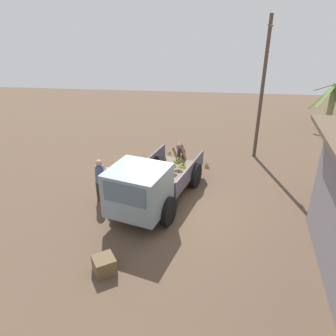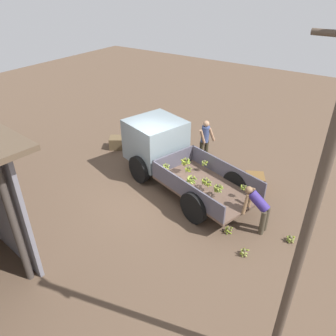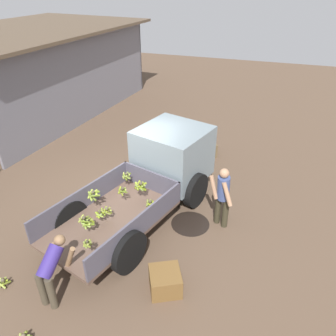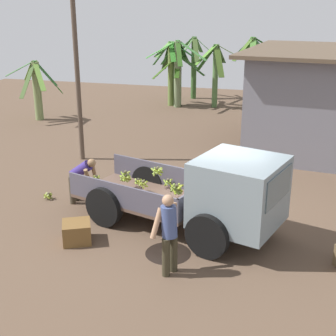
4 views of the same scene
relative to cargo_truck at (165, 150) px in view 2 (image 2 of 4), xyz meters
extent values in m
plane|color=brown|center=(-0.25, 1.00, -1.03)|extent=(36.00, 36.00, 0.00)
cylinder|color=black|center=(-0.83, -1.03, -1.03)|extent=(0.97, 0.97, 0.01)
cube|color=brown|center=(-1.92, 0.57, -0.51)|extent=(3.46, 2.58, 0.08)
cube|color=#514D5B|center=(-1.68, 1.40, -0.20)|extent=(2.97, 0.93, 0.55)
cube|color=#514D5B|center=(-2.17, -0.25, -0.20)|extent=(2.97, 0.93, 0.55)
cube|color=#514D5B|center=(-0.47, 0.14, -0.20)|extent=(0.55, 1.71, 0.55)
cube|color=gray|center=(0.49, -0.15, 0.17)|extent=(2.12, 2.15, 1.44)
cube|color=#4C606B|center=(1.31, -0.39, 0.45)|extent=(0.43, 1.34, 0.63)
cylinder|color=black|center=(0.50, 0.81, -0.55)|extent=(0.98, 0.48, 0.96)
cylinder|color=black|center=(-0.02, -0.95, -0.55)|extent=(0.98, 0.48, 0.96)
cylinder|color=black|center=(-2.10, 1.58, -0.55)|extent=(0.98, 0.48, 0.96)
cylinder|color=black|center=(-2.63, -0.17, -0.55)|extent=(0.98, 0.48, 0.96)
sphere|color=#4B4330|center=(-1.44, -0.21, -0.10)|extent=(0.08, 0.08, 0.08)
cylinder|color=#94A730|center=(-1.40, -0.25, -0.17)|extent=(0.12, 0.13, 0.16)
cylinder|color=olive|center=(-1.39, -0.21, -0.17)|extent=(0.06, 0.14, 0.16)
cylinder|color=olive|center=(-1.40, -0.17, -0.17)|extent=(0.14, 0.13, 0.16)
cylinder|color=olive|center=(-1.45, -0.15, -0.15)|extent=(0.18, 0.08, 0.12)
cylinder|color=olive|center=(-1.48, -0.20, -0.17)|extent=(0.09, 0.14, 0.17)
cylinder|color=#94A524|center=(-1.49, -0.25, -0.16)|extent=(0.14, 0.16, 0.14)
cylinder|color=olive|center=(-1.45, -0.27, -0.16)|extent=(0.17, 0.07, 0.14)
sphere|color=#4D4632|center=(-2.48, 0.89, -0.05)|extent=(0.08, 0.08, 0.08)
cylinder|color=olive|center=(-2.41, 0.91, -0.11)|extent=(0.08, 0.19, 0.14)
cylinder|color=#A3B042|center=(-2.47, 0.97, -0.10)|extent=(0.19, 0.06, 0.12)
cylinder|color=olive|center=(-2.54, 0.92, -0.12)|extent=(0.10, 0.17, 0.16)
cylinder|color=olive|center=(-2.53, 0.84, -0.10)|extent=(0.17, 0.15, 0.13)
cylinder|color=olive|center=(-2.44, 0.84, -0.11)|extent=(0.17, 0.13, 0.15)
sphere|color=brown|center=(-1.71, 1.09, 0.06)|extent=(0.08, 0.08, 0.08)
cylinder|color=olive|center=(-1.77, 1.15, -0.03)|extent=(0.17, 0.18, 0.20)
cylinder|color=olive|center=(-1.78, 1.08, -0.03)|extent=(0.08, 0.20, 0.21)
cylinder|color=olive|center=(-1.76, 1.01, 0.01)|extent=(0.23, 0.16, 0.13)
cylinder|color=#95AD29|center=(-1.68, 1.03, -0.03)|extent=(0.21, 0.14, 0.19)
cylinder|color=olive|center=(-1.62, 1.08, -0.01)|extent=(0.08, 0.23, 0.16)
cylinder|color=#98A540|center=(-1.64, 1.14, -0.01)|extent=(0.15, 0.22, 0.17)
cylinder|color=#9EB03B|center=(-1.70, 1.18, -0.02)|extent=(0.22, 0.07, 0.18)
sphere|color=brown|center=(-1.94, 0.65, -0.15)|extent=(0.08, 0.08, 0.08)
cylinder|color=#9BB139|center=(-1.89, 0.59, -0.22)|extent=(0.17, 0.16, 0.15)
cylinder|color=olive|center=(-1.88, 0.67, -0.23)|extent=(0.08, 0.17, 0.18)
cylinder|color=#93AF26|center=(-1.92, 0.72, -0.23)|extent=(0.18, 0.08, 0.17)
cylinder|color=olive|center=(-2.00, 0.70, -0.20)|extent=(0.16, 0.18, 0.12)
cylinder|color=olive|center=(-2.02, 0.62, -0.20)|extent=(0.10, 0.21, 0.12)
cylinder|color=olive|center=(-1.95, 0.59, -0.23)|extent=(0.18, 0.09, 0.17)
sphere|color=#4B4431|center=(-0.59, 0.77, -0.05)|extent=(0.07, 0.07, 0.07)
cylinder|color=olive|center=(-0.61, 0.71, -0.12)|extent=(0.17, 0.08, 0.16)
cylinder|color=#939F46|center=(-0.55, 0.73, -0.12)|extent=(0.14, 0.14, 0.17)
cylinder|color=#5F7321|center=(-0.52, 0.77, -0.10)|extent=(0.05, 0.19, 0.13)
cylinder|color=olive|center=(-0.54, 0.83, -0.10)|extent=(0.17, 0.15, 0.13)
cylinder|color=#939D41|center=(-0.62, 0.84, -0.10)|extent=(0.19, 0.11, 0.12)
cylinder|color=olive|center=(-0.64, 0.79, -0.12)|extent=(0.09, 0.16, 0.17)
cylinder|color=olive|center=(-0.65, 0.73, -0.11)|extent=(0.13, 0.18, 0.14)
sphere|color=#413B2A|center=(-3.08, 0.47, -0.06)|extent=(0.07, 0.07, 0.07)
cylinder|color=olive|center=(-3.12, 0.49, -0.12)|extent=(0.11, 0.13, 0.13)
cylinder|color=olive|center=(-3.13, 0.45, -0.11)|extent=(0.09, 0.14, 0.12)
cylinder|color=olive|center=(-3.08, 0.42, -0.12)|extent=(0.14, 0.04, 0.13)
cylinder|color=olive|center=(-3.04, 0.44, -0.12)|extent=(0.10, 0.13, 0.13)
cylinder|color=#9BAB3C|center=(-3.03, 0.49, -0.11)|extent=(0.09, 0.14, 0.12)
cylinder|color=#89A22B|center=(-3.07, 0.52, -0.11)|extent=(0.14, 0.05, 0.12)
sphere|color=#463F2D|center=(-1.28, 0.56, -0.01)|extent=(0.08, 0.08, 0.08)
cylinder|color=olive|center=(-1.22, 0.57, -0.09)|extent=(0.07, 0.16, 0.17)
cylinder|color=olive|center=(-1.28, 0.63, -0.07)|extent=(0.18, 0.06, 0.13)
cylinder|color=olive|center=(-1.33, 0.58, -0.09)|extent=(0.08, 0.16, 0.16)
cylinder|color=olive|center=(-1.32, 0.50, -0.06)|extent=(0.16, 0.15, 0.12)
cylinder|color=#90B034|center=(-1.24, 0.51, -0.08)|extent=(0.15, 0.14, 0.16)
sphere|color=#423B2A|center=(-2.46, 0.83, -0.12)|extent=(0.09, 0.09, 0.09)
cylinder|color=olive|center=(-2.55, 0.82, -0.17)|extent=(0.06, 0.22, 0.12)
cylinder|color=olive|center=(-2.52, 0.75, -0.17)|extent=(0.20, 0.17, 0.12)
cylinder|color=#8EA33A|center=(-2.45, 0.75, -0.19)|extent=(0.21, 0.07, 0.16)
cylinder|color=olive|center=(-2.39, 0.77, -0.17)|extent=(0.16, 0.20, 0.13)
cylinder|color=#929F3E|center=(-2.39, 0.83, -0.20)|extent=(0.07, 0.19, 0.18)
cylinder|color=olive|center=(-2.41, 0.89, -0.19)|extent=(0.18, 0.17, 0.16)
cylinder|color=olive|center=(-2.46, 0.90, -0.19)|extent=(0.20, 0.06, 0.16)
cylinder|color=olive|center=(-2.51, 0.88, -0.20)|extent=(0.17, 0.16, 0.18)
sphere|color=#47402E|center=(-0.97, 0.21, 0.01)|extent=(0.09, 0.09, 0.09)
cylinder|color=olive|center=(-0.95, 0.30, -0.05)|extent=(0.24, 0.09, 0.15)
cylinder|color=olive|center=(-1.03, 0.29, -0.04)|extent=(0.23, 0.19, 0.13)
cylinder|color=olive|center=(-1.07, 0.22, -0.05)|extent=(0.07, 0.24, 0.15)
cylinder|color=olive|center=(-1.03, 0.15, -0.08)|extent=(0.18, 0.19, 0.20)
cylinder|color=olive|center=(-0.98, 0.14, -0.08)|extent=(0.20, 0.06, 0.21)
cylinder|color=olive|center=(-0.93, 0.14, -0.08)|extent=(0.20, 0.15, 0.21)
cylinder|color=#8FA226|center=(-0.89, 0.19, -0.07)|extent=(0.09, 0.23, 0.19)
cylinder|color=olive|center=(-0.92, 0.24, -0.09)|extent=(0.15, 0.18, 0.23)
sphere|color=#453E2D|center=(-2.09, 0.74, -0.15)|extent=(0.07, 0.07, 0.07)
cylinder|color=olive|center=(-2.08, 0.68, -0.20)|extent=(0.16, 0.06, 0.13)
cylinder|color=olive|center=(-2.04, 0.71, -0.20)|extent=(0.12, 0.15, 0.13)
cylinder|color=olive|center=(-2.03, 0.77, -0.19)|extent=(0.11, 0.17, 0.11)
cylinder|color=olive|center=(-2.08, 0.79, -0.22)|extent=(0.14, 0.06, 0.15)
cylinder|color=#87A420|center=(-2.14, 0.77, -0.20)|extent=(0.11, 0.16, 0.13)
cylinder|color=#98B242|center=(-2.15, 0.72, -0.20)|extent=(0.11, 0.16, 0.12)
cylinder|color=#3F3833|center=(0.05, 5.55, 0.65)|extent=(0.16, 0.16, 3.36)
cylinder|color=brown|center=(-5.32, 4.26, 2.05)|extent=(0.15, 0.15, 6.16)
cylinder|color=#363120|center=(-0.64, -1.85, -0.63)|extent=(0.21, 0.21, 0.79)
cylinder|color=#363120|center=(-0.54, -1.65, -0.63)|extent=(0.21, 0.21, 0.79)
cylinder|color=#405184|center=(-0.61, -1.74, 0.07)|extent=(0.43, 0.41, 0.64)
sphere|color=tan|center=(-0.63, -1.73, 0.49)|extent=(0.22, 0.22, 0.22)
cylinder|color=tan|center=(-0.82, -1.87, 0.06)|extent=(0.23, 0.34, 0.58)
cylinder|color=tan|center=(-0.62, -1.52, 0.05)|extent=(0.22, 0.30, 0.59)
cylinder|color=#463D2F|center=(-3.93, 1.00, -0.65)|extent=(0.16, 0.16, 0.75)
cylinder|color=#463D2F|center=(-3.94, 0.79, -0.65)|extent=(0.16, 0.16, 0.75)
cylinder|color=navy|center=(-3.70, 0.87, -0.11)|extent=(0.66, 0.33, 0.57)
sphere|color=#8C6746|center=(-3.37, 0.85, 0.13)|extent=(0.21, 0.21, 0.21)
cylinder|color=#8C6746|center=(-3.40, 1.04, -0.23)|extent=(0.12, 0.26, 0.56)
cylinder|color=#8C6746|center=(-3.41, 0.66, -0.22)|extent=(0.12, 0.31, 0.55)
sphere|color=brown|center=(-3.87, 2.03, -0.86)|extent=(0.08, 0.08, 0.08)
cylinder|color=#9EB048|center=(-3.93, 2.03, -0.93)|extent=(0.05, 0.17, 0.17)
cylinder|color=#8DA231|center=(-3.87, 1.95, -0.91)|extent=(0.19, 0.05, 0.13)
cylinder|color=olive|center=(-3.81, 2.01, -0.94)|extent=(0.09, 0.16, 0.18)
cylinder|color=#99AA43|center=(-3.83, 2.07, -0.94)|extent=(0.13, 0.13, 0.18)
cylinder|color=olive|center=(-3.89, 2.09, -0.93)|extent=(0.17, 0.11, 0.16)
sphere|color=brown|center=(-3.17, 1.49, -0.87)|extent=(0.07, 0.07, 0.07)
cylinder|color=olive|center=(-3.14, 1.53, -0.95)|extent=(0.14, 0.13, 0.17)
cylinder|color=#87A328|center=(-3.21, 1.53, -0.94)|extent=(0.14, 0.13, 0.17)
cylinder|color=#8EA030|center=(-3.23, 1.45, -0.94)|extent=(0.12, 0.17, 0.16)
cylinder|color=#90AB3A|center=(-3.16, 1.41, -0.92)|extent=(0.19, 0.05, 0.13)
cylinder|color=olive|center=(-3.10, 1.47, -0.93)|extent=(0.06, 0.18, 0.15)
sphere|color=brown|center=(-4.70, 0.86, -0.88)|extent=(0.09, 0.09, 0.09)
cylinder|color=olive|center=(-4.73, 0.92, -0.94)|extent=(0.18, 0.12, 0.16)
cylinder|color=#97B046|center=(-4.77, 0.85, -0.93)|extent=(0.07, 0.19, 0.14)
cylinder|color=olive|center=(-4.70, 0.79, -0.93)|extent=(0.19, 0.05, 0.13)
cylinder|color=olive|center=(-4.64, 0.84, -0.95)|extent=(0.10, 0.17, 0.17)
cylinder|color=olive|center=(-4.66, 0.91, -0.94)|extent=(0.17, 0.15, 0.16)
cube|color=brown|center=(-2.90, -1.07, -0.80)|extent=(0.81, 0.81, 0.46)
cube|color=brown|center=(2.85, -0.64, -0.80)|extent=(0.75, 0.75, 0.47)
camera|label=1|loc=(9.25, 1.76, 5.30)|focal=35.00mm
camera|label=2|loc=(-5.67, 8.12, 5.21)|focal=35.00mm
camera|label=3|loc=(-7.04, -2.51, 4.43)|focal=35.00mm
camera|label=4|loc=(1.53, -9.38, 3.95)|focal=50.00mm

